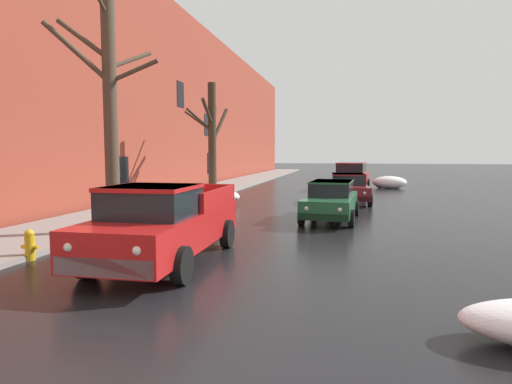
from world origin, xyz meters
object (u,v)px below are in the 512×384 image
at_px(bare_tree_second_along_sidewalk, 109,105).
at_px(fire_hydrant, 30,245).
at_px(sedan_maroon_parked_kerbside_mid, 348,187).
at_px(suv_red_parked_far_down_block, 352,175).
at_px(pickup_truck_red_approaching_near_lane, 164,223).
at_px(sedan_green_parked_kerbside_close, 331,199).
at_px(bare_tree_mid_block, 212,138).

xyz_separation_m(bare_tree_second_along_sidewalk, fire_hydrant, (-0.25, -3.06, -3.46)).
relative_size(sedan_maroon_parked_kerbside_mid, fire_hydrant, 6.31).
xyz_separation_m(suv_red_parked_far_down_block, fire_hydrant, (-7.14, -20.39, -0.63)).
height_order(bare_tree_second_along_sidewalk, pickup_truck_red_approaching_near_lane, bare_tree_second_along_sidewalk).
xyz_separation_m(sedan_green_parked_kerbside_close, sedan_maroon_parked_kerbside_mid, (0.55, 5.72, 0.00)).
distance_m(bare_tree_mid_block, fire_hydrant, 12.79).
xyz_separation_m(bare_tree_mid_block, sedan_green_parked_kerbside_close, (6.17, -5.05, -2.44)).
xyz_separation_m(bare_tree_mid_block, suv_red_parked_far_down_block, (6.91, 7.91, -2.20)).
relative_size(sedan_green_parked_kerbside_close, suv_red_parked_far_down_block, 0.91).
height_order(bare_tree_mid_block, sedan_maroon_parked_kerbside_mid, bare_tree_mid_block).
distance_m(suv_red_parked_far_down_block, fire_hydrant, 21.61).
bearing_deg(bare_tree_mid_block, fire_hydrant, -91.07).
height_order(pickup_truck_red_approaching_near_lane, suv_red_parked_far_down_block, suv_red_parked_far_down_block).
distance_m(bare_tree_mid_block, pickup_truck_red_approaching_near_lane, 12.52).
xyz_separation_m(sedan_green_parked_kerbside_close, fire_hydrant, (-6.40, -7.43, -0.40)).
height_order(bare_tree_second_along_sidewalk, suv_red_parked_far_down_block, bare_tree_second_along_sidewalk).
bearing_deg(bare_tree_second_along_sidewalk, fire_hydrant, -94.75).
bearing_deg(fire_hydrant, pickup_truck_red_approaching_near_lane, 9.24).
xyz_separation_m(bare_tree_mid_block, sedan_maroon_parked_kerbside_mid, (6.73, 0.68, -2.44)).
distance_m(pickup_truck_red_approaching_near_lane, suv_red_parked_far_down_block, 20.31).
xyz_separation_m(bare_tree_second_along_sidewalk, sedan_maroon_parked_kerbside_mid, (6.70, 10.10, -3.06)).
relative_size(bare_tree_mid_block, sedan_maroon_parked_kerbside_mid, 1.32).
relative_size(pickup_truck_red_approaching_near_lane, sedan_green_parked_kerbside_close, 1.20).
height_order(sedan_green_parked_kerbside_close, suv_red_parked_far_down_block, suv_red_parked_far_down_block).
xyz_separation_m(sedan_maroon_parked_kerbside_mid, suv_red_parked_far_down_block, (0.18, 7.24, 0.24)).
bearing_deg(sedan_maroon_parked_kerbside_mid, fire_hydrant, -117.88).
xyz_separation_m(pickup_truck_red_approaching_near_lane, suv_red_parked_far_down_block, (4.08, 19.89, 0.11)).
bearing_deg(suv_red_parked_far_down_block, sedan_maroon_parked_kerbside_mid, -91.43).
relative_size(pickup_truck_red_approaching_near_lane, fire_hydrant, 7.63).
bearing_deg(pickup_truck_red_approaching_near_lane, suv_red_parked_far_down_block, 78.41).
relative_size(bare_tree_second_along_sidewalk, bare_tree_mid_block, 1.29).
relative_size(bare_tree_second_along_sidewalk, suv_red_parked_far_down_block, 1.55).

